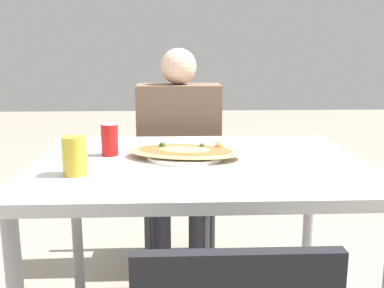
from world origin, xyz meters
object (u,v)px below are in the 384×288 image
object	(u,v)px
pizza_main	(185,152)
chair_far_seated	(179,177)
person_seated	(179,144)
drink_glass	(75,156)
soda_can	(110,140)
dining_table	(199,179)

from	to	relation	value
pizza_main	chair_far_seated	bearing A→B (deg)	91.21
person_seated	drink_glass	xyz separation A→B (m)	(-0.36, -0.86, 0.15)
soda_can	drink_glass	bearing A→B (deg)	-105.97
chair_far_seated	pizza_main	size ratio (longest dim) A/B	1.74
chair_far_seated	soda_can	bearing A→B (deg)	68.26
person_seated	soda_can	xyz separation A→B (m)	(-0.28, -0.59, 0.14)
person_seated	pizza_main	world-z (taller)	person_seated
chair_far_seated	soda_can	xyz separation A→B (m)	(-0.28, -0.70, 0.36)
dining_table	drink_glass	xyz separation A→B (m)	(-0.42, -0.18, 0.14)
dining_table	person_seated	distance (m)	0.69
soda_can	pizza_main	bearing A→B (deg)	-9.72
soda_can	drink_glass	world-z (taller)	drink_glass
soda_can	dining_table	bearing A→B (deg)	-15.75
dining_table	drink_glass	size ratio (longest dim) A/B	9.57
dining_table	pizza_main	size ratio (longest dim) A/B	2.54
chair_far_seated	drink_glass	xyz separation A→B (m)	(-0.36, -0.97, 0.36)
person_seated	chair_far_seated	bearing A→B (deg)	-90.00
dining_table	soda_can	size ratio (longest dim) A/B	9.90
pizza_main	drink_glass	distance (m)	0.44
person_seated	pizza_main	xyz separation A→B (m)	(0.02, -0.64, 0.10)
chair_far_seated	drink_glass	distance (m)	1.10
dining_table	person_seated	xyz separation A→B (m)	(-0.07, 0.69, -0.01)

